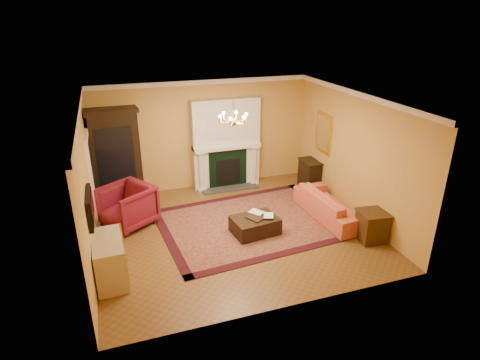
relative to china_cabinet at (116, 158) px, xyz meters
name	(u,v)px	position (x,y,z in m)	size (l,w,h in m)	color
floor	(234,231)	(2.37, -2.49, -1.19)	(6.00, 5.50, 0.02)	brown
ceiling	(233,100)	(2.37, -2.49, 1.83)	(6.00, 5.50, 0.02)	silver
wall_back	(203,135)	(2.37, 0.27, 0.32)	(6.00, 0.02, 3.00)	gold
wall_front	(288,231)	(2.37, -5.25, 0.32)	(6.00, 0.02, 3.00)	gold
wall_left	(86,188)	(-0.64, -2.49, 0.32)	(0.02, 5.50, 3.00)	gold
wall_right	(354,155)	(5.38, -2.49, 0.32)	(0.02, 5.50, 3.00)	gold
fireplace	(226,145)	(2.97, 0.08, 0.01)	(1.90, 0.70, 2.50)	silver
crown_molding	(220,94)	(2.37, -1.53, 1.76)	(6.00, 5.50, 0.12)	white
doorway	(92,177)	(-0.59, -0.79, -0.14)	(0.08, 1.05, 2.10)	white
tv_panel	(90,207)	(-0.58, -3.09, 0.17)	(0.09, 0.95, 0.58)	black
gilt_mirror	(324,133)	(5.33, -1.09, 0.47)	(0.06, 0.76, 1.05)	gold
chandelier	(233,119)	(2.37, -2.49, 1.43)	(0.63, 0.55, 0.53)	gold
oriental_rug	(251,223)	(2.86, -2.29, -1.17)	(4.17, 3.13, 0.02)	#410E0D
china_cabinet	(116,158)	(0.00, 0.00, 0.00)	(1.18, 0.54, 2.36)	black
wingback_armchair	(127,204)	(0.11, -1.44, -0.64)	(1.04, 0.98, 1.07)	maroon
pedestal_table	(135,211)	(0.26, -1.51, -0.81)	(0.36, 0.36, 0.64)	black
commode	(110,260)	(-0.36, -3.48, -0.76)	(0.53, 1.13, 0.84)	tan
coral_sofa	(331,201)	(4.79, -2.61, -0.75)	(2.19, 0.64, 0.86)	#D56043
end_table	(372,227)	(5.09, -3.84, -0.86)	(0.56, 0.56, 0.64)	#3E2510
console_table	(309,174)	(5.15, -0.82, -0.80)	(0.39, 0.69, 0.77)	black
leather_ottoman	(255,225)	(2.78, -2.75, -0.98)	(1.00, 0.72, 0.37)	black
ottoman_tray	(258,216)	(2.85, -2.74, -0.78)	(0.48, 0.38, 0.03)	black
book_a	(254,209)	(2.77, -2.67, -0.60)	(0.24, 0.03, 0.32)	gray
book_b	(264,210)	(2.97, -2.79, -0.62)	(0.21, 0.02, 0.29)	gray
topiary_left	(206,138)	(2.38, 0.04, 0.31)	(0.17, 0.17, 0.47)	gray
topiary_right	(248,135)	(3.60, 0.04, 0.26)	(0.15, 0.15, 0.39)	gray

